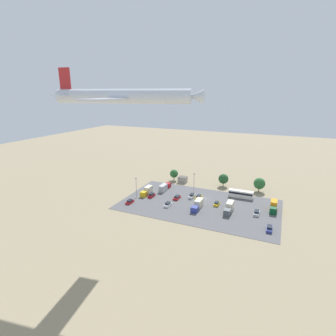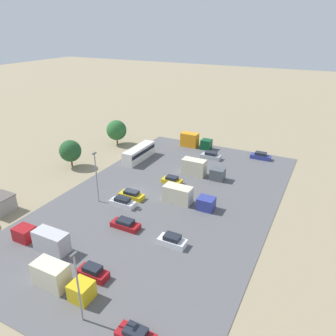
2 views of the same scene
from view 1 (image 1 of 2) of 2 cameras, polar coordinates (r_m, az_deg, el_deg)
name	(u,v)px [view 1 (image 1 of 2)]	position (r m, az deg, el deg)	size (l,w,h in m)	color
ground_plane	(204,199)	(114.52, 7.78, -6.60)	(400.00, 400.00, 0.00)	gray
parking_lot_surface	(199,204)	(108.44, 6.74, -7.89)	(62.50, 36.78, 0.08)	#565659
shed_building	(183,179)	(133.39, 3.21, -2.50)	(4.35, 3.84, 2.85)	#9E998E
bus	(241,194)	(118.21, 15.58, -5.42)	(10.33, 2.59, 3.09)	silver
parked_car_0	(130,202)	(109.82, -8.31, -7.26)	(1.83, 4.09, 1.43)	maroon
parked_car_1	(177,197)	(112.88, 1.95, -6.43)	(1.97, 4.61, 1.42)	maroon
parked_car_2	(257,213)	(104.35, 18.73, -9.24)	(1.95, 4.61, 1.65)	#ADB2B7
parked_car_3	(168,205)	(105.92, -0.04, -7.95)	(1.95, 4.11, 1.58)	silver
parked_car_4	(152,195)	(115.03, -3.59, -5.96)	(1.79, 4.04, 1.65)	maroon
parked_car_5	(269,228)	(94.77, 21.21, -12.17)	(1.80, 4.60, 1.65)	navy
parked_car_6	(199,197)	(114.08, 6.72, -6.29)	(1.89, 4.64, 1.45)	gold
parked_car_7	(217,204)	(108.60, 10.56, -7.66)	(1.85, 4.01, 1.42)	gold
parked_car_8	(192,196)	(114.80, 5.23, -6.06)	(1.82, 4.65, 1.59)	silver
parked_truck_0	(147,191)	(118.00, -4.57, -5.00)	(2.41, 8.04, 3.19)	gold
parked_truck_1	(229,208)	(103.82, 13.17, -8.39)	(2.37, 9.05, 3.37)	#4C5156
parked_truck_2	(165,187)	(122.50, -0.76, -4.19)	(2.31, 9.34, 2.97)	maroon
parked_truck_3	(198,205)	(104.60, 6.47, -7.95)	(2.45, 9.27, 3.05)	navy
parked_truck_4	(274,206)	(109.85, 21.99, -7.76)	(2.38, 7.98, 3.50)	#0C4723
tree_near_shed	(259,184)	(127.03, 19.28, -3.22)	(5.19, 5.19, 6.46)	brown
tree_apron_mid	(174,174)	(135.34, 1.31, -1.23)	(4.21, 4.21, 5.73)	brown
tree_apron_far	(223,179)	(129.62, 11.97, -2.33)	(4.77, 4.77, 6.11)	brown
light_pole_lot_centre	(194,183)	(117.55, 5.68, -3.21)	(0.90, 0.28, 9.38)	gray
light_pole_lot_edge	(136,187)	(113.57, -6.93, -4.10)	(0.90, 0.28, 8.83)	gray
airplane	(126,96)	(73.41, -9.23, 15.16)	(41.48, 34.77, 9.54)	silver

